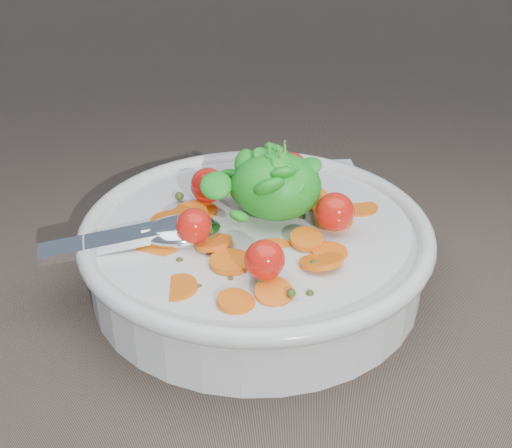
{
  "coord_description": "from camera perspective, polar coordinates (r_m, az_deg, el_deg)",
  "views": [
    {
      "loc": [
        0.01,
        -0.48,
        0.35
      ],
      "look_at": [
        -0.03,
        0.0,
        0.06
      ],
      "focal_mm": 45.0,
      "sensor_mm": 36.0,
      "label": 1
    }
  ],
  "objects": [
    {
      "name": "napkin",
      "position": [
        0.76,
        3.94,
        3.35
      ],
      "size": [
        0.17,
        0.15,
        0.01
      ],
      "primitive_type": "cube",
      "rotation": [
        0.0,
        0.0,
        0.16
      ],
      "color": "white",
      "rests_on": "ground"
    },
    {
      "name": "ground",
      "position": [
        0.59,
        2.84,
        -5.3
      ],
      "size": [
        6.0,
        6.0,
        0.0
      ],
      "primitive_type": "plane",
      "color": "brown",
      "rests_on": "ground"
    },
    {
      "name": "bowl",
      "position": [
        0.58,
        0.0,
        -2.07
      ],
      "size": [
        0.34,
        0.31,
        0.13
      ],
      "color": "silver",
      "rests_on": "ground"
    }
  ]
}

